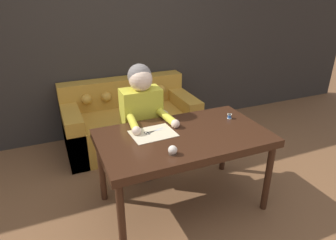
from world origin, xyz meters
name	(u,v)px	position (x,y,z in m)	size (l,w,h in m)	color
ground_plane	(181,211)	(0.00, 0.00, 0.00)	(16.00, 16.00, 0.00)	brown
wall_back	(120,37)	(0.00, 1.91, 1.30)	(8.00, 0.06, 2.60)	#2D2823
dining_table	(184,142)	(0.05, 0.10, 0.67)	(1.46, 0.84, 0.74)	#381E11
couch	(130,122)	(-0.05, 1.47, 0.29)	(1.63, 0.87, 0.80)	#B7842D
person	(142,122)	(-0.13, 0.67, 0.64)	(0.44, 0.61, 1.23)	#33281E
pattern_paper_main	(153,133)	(-0.18, 0.21, 0.74)	(0.39, 0.30, 0.00)	beige
scissors	(151,132)	(-0.19, 0.24, 0.74)	(0.21, 0.10, 0.01)	silver
thread_spool	(229,116)	(0.60, 0.23, 0.76)	(0.04, 0.04, 0.05)	#3366B2
pin_cushion	(173,150)	(-0.17, -0.16, 0.77)	(0.07, 0.07, 0.07)	#4C3828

